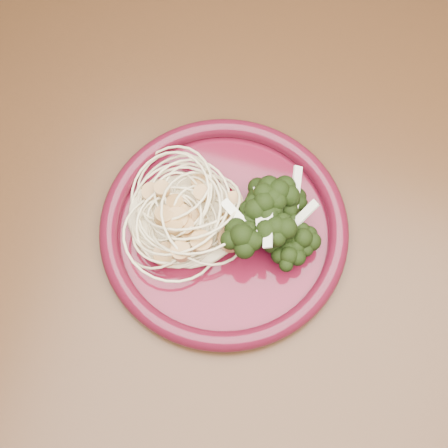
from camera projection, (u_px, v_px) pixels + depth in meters
dining_table at (200, 244)px, 0.74m from camera, size 1.20×0.80×0.75m
dinner_plate at (224, 228)px, 0.63m from camera, size 0.27×0.27×0.02m
spaghetti_pile at (184, 217)px, 0.62m from camera, size 0.13×0.11×0.03m
scallop_cluster at (181, 204)px, 0.59m from camera, size 0.13×0.13×0.04m
broccoli_pile at (275, 230)px, 0.61m from camera, size 0.09×0.14×0.05m
onion_garnish at (277, 219)px, 0.58m from camera, size 0.06×0.09×0.05m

